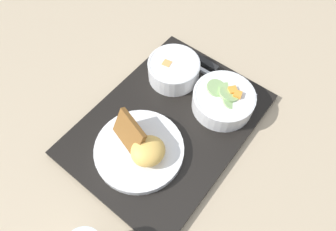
{
  "coord_description": "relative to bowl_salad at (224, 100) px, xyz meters",
  "views": [
    {
      "loc": [
        0.25,
        0.24,
        0.61
      ],
      "look_at": [
        0.0,
        0.0,
        0.04
      ],
      "focal_mm": 32.0,
      "sensor_mm": 36.0,
      "label": 1
    }
  ],
  "objects": [
    {
      "name": "serving_tray",
      "position": [
        0.12,
        -0.06,
        -0.03
      ],
      "size": [
        0.48,
        0.37,
        0.01
      ],
      "color": "black",
      "rests_on": "ground_plane"
    },
    {
      "name": "plate_main",
      "position": [
        0.22,
        -0.05,
        -0.01
      ],
      "size": [
        0.19,
        0.19,
        0.08
      ],
      "color": "white",
      "rests_on": "serving_tray"
    },
    {
      "name": "bowl_soup",
      "position": [
        0.01,
        -0.14,
        0.0
      ],
      "size": [
        0.13,
        0.13,
        0.05
      ],
      "color": "white",
      "rests_on": "serving_tray"
    },
    {
      "name": "knife",
      "position": [
        -0.07,
        -0.09,
        -0.02
      ],
      "size": [
        0.03,
        0.19,
        0.02
      ],
      "rotation": [
        0.0,
        0.0,
        1.63
      ],
      "color": "silver",
      "rests_on": "serving_tray"
    },
    {
      "name": "bowl_salad",
      "position": [
        0.0,
        0.0,
        0.0
      ],
      "size": [
        0.14,
        0.14,
        0.06
      ],
      "color": "white",
      "rests_on": "serving_tray"
    },
    {
      "name": "ground_plane",
      "position": [
        0.12,
        -0.06,
        -0.04
      ],
      "size": [
        4.0,
        4.0,
        0.0
      ],
      "primitive_type": "plane",
      "color": "tan"
    },
    {
      "name": "spoon",
      "position": [
        -0.05,
        -0.06,
        -0.02
      ],
      "size": [
        0.04,
        0.14,
        0.01
      ],
      "rotation": [
        0.0,
        0.0,
        1.71
      ],
      "color": "silver",
      "rests_on": "serving_tray"
    }
  ]
}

